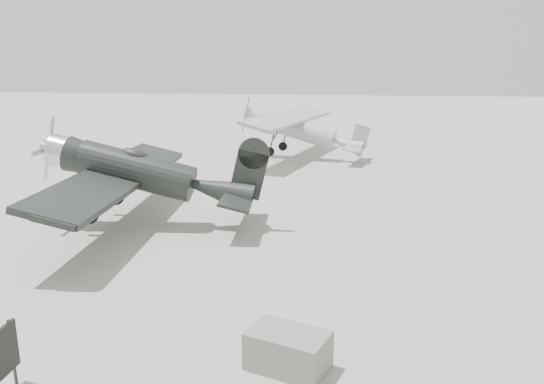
{
  "coord_description": "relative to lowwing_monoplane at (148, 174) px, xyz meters",
  "views": [
    {
      "loc": [
        3.89,
        -16.94,
        5.87
      ],
      "look_at": [
        1.47,
        0.57,
        1.5
      ],
      "focal_mm": 35.0,
      "sensor_mm": 36.0,
      "label": 1
    }
  ],
  "objects": [
    {
      "name": "ground",
      "position": [
        3.11,
        -0.92,
        -1.92
      ],
      "size": [
        160.0,
        160.0,
        0.0
      ],
      "primitive_type": "plane",
      "color": "#A69F94",
      "rests_on": "ground"
    },
    {
      "name": "lowwing_monoplane",
      "position": [
        0.0,
        0.0,
        0.0
      ],
      "size": [
        8.05,
        11.22,
        3.63
      ],
      "rotation": [
        0.0,
        0.24,
        0.06
      ],
      "color": "black",
      "rests_on": "ground"
    },
    {
      "name": "highwing_monoplane",
      "position": [
        4.16,
        14.58,
        0.08
      ],
      "size": [
        8.07,
        11.26,
        3.19
      ],
      "rotation": [
        0.0,
        0.23,
        -0.25
      ],
      "color": "#A1A4A7",
      "rests_on": "ground"
    },
    {
      "name": "equipment_block",
      "position": [
        6.04,
        -8.62,
        -1.53
      ],
      "size": [
        1.77,
        1.42,
        0.77
      ],
      "primitive_type": "cube",
      "rotation": [
        0.0,
        0.0,
        -0.34
      ],
      "color": "slate",
      "rests_on": "ground"
    },
    {
      "name": "sign_board",
      "position": [
        1.07,
        -10.16,
        -1.13
      ],
      "size": [
        0.09,
        0.92,
        1.33
      ],
      "rotation": [
        0.0,
        0.0,
        0.02
      ],
      "color": "#333333",
      "rests_on": "ground"
    }
  ]
}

